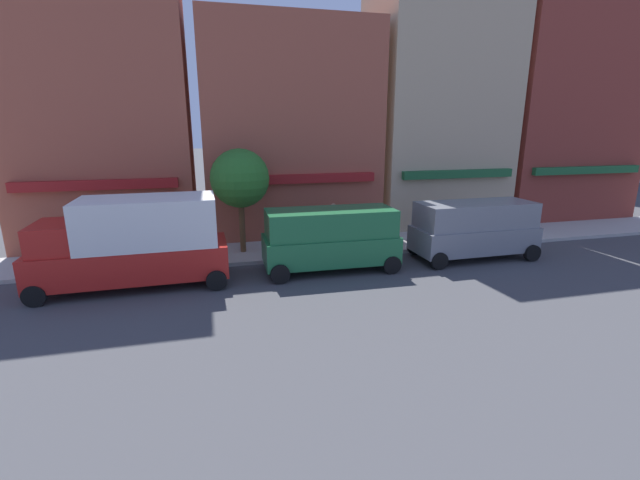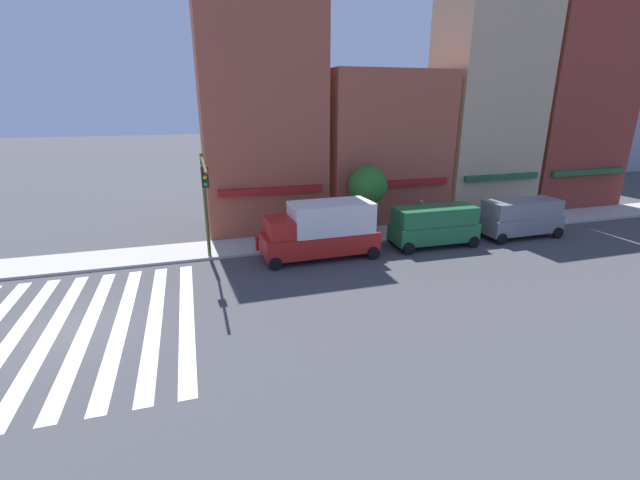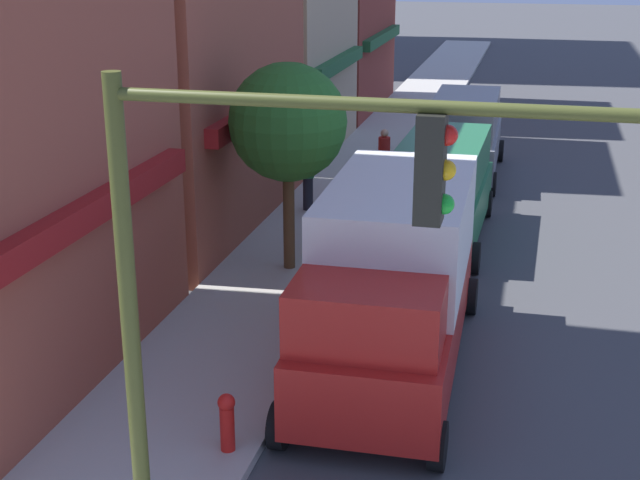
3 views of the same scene
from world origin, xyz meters
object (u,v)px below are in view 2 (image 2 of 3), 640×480
van_green (434,225)px  pedestrian_red_jacket (461,216)px  traffic_signal (205,192)px  box_truck_red (322,229)px  fire_hydrant (257,243)px  street_tree (368,186)px  pedestrian_green_top (421,213)px  van_grey (521,217)px

van_green → pedestrian_red_jacket: 3.64m
traffic_signal → box_truck_red: bearing=-3.6°
fire_hydrant → street_tree: street_tree is taller
pedestrian_red_jacket → street_tree: (-6.17, 0.93, 2.17)m
box_truck_red → pedestrian_green_top: bearing=22.5°
traffic_signal → van_green: traffic_signal is taller
fire_hydrant → street_tree: size_ratio=0.20×
traffic_signal → box_truck_red: traffic_signal is taller
box_truck_red → traffic_signal: bearing=175.3°
pedestrian_red_jacket → fire_hydrant: 13.22m
traffic_signal → fire_hydrant: (2.61, 1.33, -3.32)m
box_truck_red → street_tree: size_ratio=1.45×
van_green → van_grey: bearing=1.2°
box_truck_red → van_grey: size_ratio=1.24×
van_grey → fire_hydrant: size_ratio=5.97×
van_green → pedestrian_green_top: bearing=73.5°
traffic_signal → box_truck_red: 6.32m
van_green → pedestrian_green_top: size_ratio=2.85×
box_truck_red → van_grey: box_truck_red is taller
van_grey → van_green: bearing=179.3°
traffic_signal → pedestrian_green_top: (13.82, 3.10, -2.86)m
pedestrian_red_jacket → fire_hydrant: (-13.21, -0.17, -0.46)m
traffic_signal → pedestrian_red_jacket: traffic_signal is taller
traffic_signal → pedestrian_red_jacket: (15.82, 1.50, -2.86)m
pedestrian_green_top → street_tree: (-4.17, -0.67, 2.17)m
box_truck_red → van_green: size_ratio=1.24×
van_grey → pedestrian_green_top: size_ratio=2.84×
pedestrian_green_top → van_grey: bearing=-13.5°
van_grey → pedestrian_green_top: bearing=144.6°
pedestrian_green_top → street_tree: size_ratio=0.41×
box_truck_red → van_green: bearing=-1.1°
box_truck_red → fire_hydrant: box_truck_red is taller
pedestrian_green_top → van_green: bearing=-86.6°
van_green → van_grey: (6.13, 0.00, 0.00)m
street_tree → traffic_signal: bearing=-165.9°
pedestrian_red_jacket → street_tree: size_ratio=0.41×
traffic_signal → van_green: bearing=-1.7°
traffic_signal → van_grey: traffic_signal is taller
van_green → box_truck_red: bearing=-178.8°
box_truck_red → street_tree: bearing=35.4°
box_truck_red → pedestrian_red_jacket: 10.15m
van_green → street_tree: street_tree is taller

